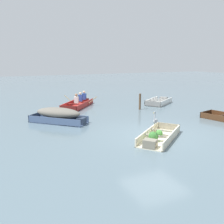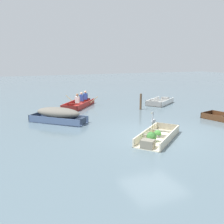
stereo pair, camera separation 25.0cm
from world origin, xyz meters
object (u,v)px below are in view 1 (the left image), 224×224
at_px(skiff_white_mid_moored, 159,102).
at_px(mooring_post, 140,102).
at_px(skiff_slate_blue_far_moored, 59,114).
at_px(heron_on_dinghy, 155,121).
at_px(dinghy_cream_foreground, 158,137).
at_px(rowboat_red_with_crew, 79,103).

distance_m(skiff_white_mid_moored, mooring_post, 2.65).
distance_m(skiff_slate_blue_far_moored, mooring_post, 5.54).
relative_size(skiff_white_mid_moored, mooring_post, 2.63).
relative_size(skiff_slate_blue_far_moored, heron_on_dinghy, 3.26).
distance_m(dinghy_cream_foreground, skiff_white_mid_moored, 8.28).
bearing_deg(mooring_post, heron_on_dinghy, -116.22).
bearing_deg(rowboat_red_with_crew, skiff_white_mid_moored, -15.62).
relative_size(dinghy_cream_foreground, heron_on_dinghy, 3.34).
distance_m(rowboat_red_with_crew, heron_on_dinghy, 8.53).
bearing_deg(heron_on_dinghy, skiff_white_mid_moored, 53.34).
relative_size(heron_on_dinghy, mooring_post, 0.83).
height_order(skiff_slate_blue_far_moored, rowboat_red_with_crew, rowboat_red_with_crew).
bearing_deg(skiff_white_mid_moored, dinghy_cream_foreground, -125.90).
height_order(dinghy_cream_foreground, skiff_slate_blue_far_moored, skiff_slate_blue_far_moored).
relative_size(dinghy_cream_foreground, rowboat_red_with_crew, 0.88).
distance_m(dinghy_cream_foreground, heron_on_dinghy, 0.86).
bearing_deg(dinghy_cream_foreground, skiff_slate_blue_far_moored, 123.66).
height_order(dinghy_cream_foreground, heron_on_dinghy, heron_on_dinghy).
xyz_separation_m(skiff_white_mid_moored, skiff_slate_blue_far_moored, (-7.76, -2.35, 0.31)).
height_order(skiff_slate_blue_far_moored, heron_on_dinghy, heron_on_dinghy).
relative_size(dinghy_cream_foreground, skiff_slate_blue_far_moored, 1.02).
height_order(skiff_white_mid_moored, rowboat_red_with_crew, rowboat_red_with_crew).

